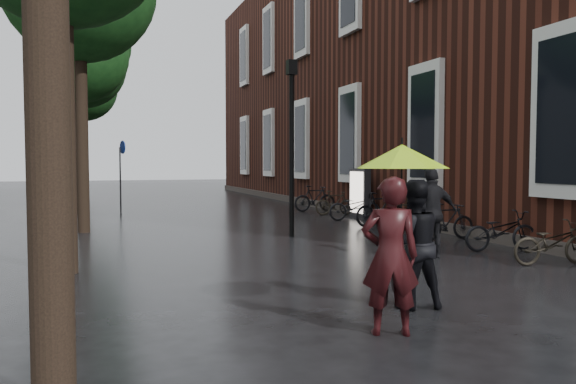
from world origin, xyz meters
name	(u,v)px	position (x,y,z in m)	size (l,w,h in m)	color
brick_building	(411,75)	(10.47, 19.46, 5.99)	(10.20, 33.20, 12.00)	#38160F
street_trees	(78,25)	(-3.99, 15.91, 6.34)	(4.33, 34.03, 8.91)	black
person_burgundy	(390,256)	(-0.55, 2.03, 0.89)	(0.65, 0.43, 1.79)	black
person_black	(413,244)	(0.32, 2.96, 0.86)	(0.83, 0.65, 1.72)	black
lime_umbrella	(402,156)	(-0.16, 2.45, 2.02)	(1.14, 1.14, 1.67)	black
pedestrian_walking	(432,213)	(2.84, 6.27, 0.92)	(1.08, 0.45, 1.84)	black
parked_bicycles	(393,213)	(4.65, 10.94, 0.47)	(1.95, 12.86, 1.04)	black
ad_lightbox	(360,193)	(5.03, 13.86, 0.87)	(0.27, 1.15, 1.74)	black
lamp_post	(292,130)	(1.25, 10.29, 2.78)	(0.24, 0.24, 4.58)	black
cycle_sign	(121,165)	(-2.58, 18.81, 1.83)	(0.15, 0.50, 2.77)	#262628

